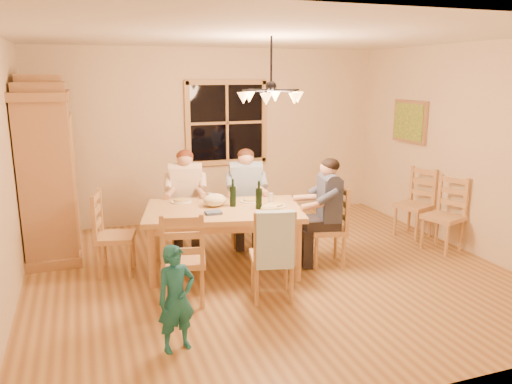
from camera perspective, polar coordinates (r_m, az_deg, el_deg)
name	(u,v)px	position (r m, az deg, el deg)	size (l,w,h in m)	color
floor	(270,273)	(6.01, 1.59, -9.19)	(5.50, 5.50, 0.00)	olive
ceiling	(271,36)	(5.57, 1.78, 17.42)	(5.50, 5.00, 0.02)	white
wall_back	(214,136)	(7.99, -4.79, 6.44)	(5.50, 0.02, 2.70)	beige
wall_left	(1,177)	(5.32, -27.17, 1.55)	(0.02, 5.00, 2.70)	beige
wall_right	(467,149)	(7.09, 22.98, 4.56)	(0.02, 5.00, 2.70)	beige
window	(227,123)	(7.99, -3.36, 7.91)	(1.30, 0.06, 1.30)	black
painting	(410,122)	(7.96, 17.15, 7.69)	(0.06, 0.78, 0.64)	#8A5F3B
chandelier	(271,95)	(5.56, 1.73, 11.01)	(0.77, 0.68, 0.71)	black
armoire	(49,174)	(6.91, -22.57, 1.92)	(0.66, 1.40, 2.30)	#8A5F3B
dining_table	(223,216)	(5.93, -3.74, -2.79)	(2.02, 1.48, 0.76)	tan
chair_far_left	(187,225)	(6.85, -7.88, -3.78)	(0.52, 0.51, 0.99)	tan
chair_far_right	(246,223)	(6.87, -1.12, -3.59)	(0.52, 0.51, 0.99)	tan
chair_near_left	(184,274)	(5.23, -8.22, -9.30)	(0.52, 0.51, 0.99)	tan
chair_near_right	(272,270)	(5.28, 1.82, -8.94)	(0.52, 0.51, 0.99)	tan
chair_end_left	(116,249)	(6.11, -15.67, -6.30)	(0.51, 0.52, 0.99)	tan
chair_end_right	(326,241)	(6.22, 8.06, -5.56)	(0.51, 0.52, 0.99)	tan
adult_woman	(186,187)	(6.71, -8.03, 0.61)	(0.46, 0.49, 0.87)	beige
adult_plaid_man	(246,185)	(6.74, -1.14, 0.79)	(0.46, 0.49, 0.87)	#2D537D
adult_slate_man	(328,199)	(6.07, 8.22, -0.74)	(0.49, 0.46, 0.87)	#3A435E
towel	(275,240)	(4.96, 2.17, -5.52)	(0.38, 0.10, 0.58)	#B7DEF7
wine_bottle_a	(233,193)	(5.94, -2.66, -0.10)	(0.08, 0.08, 0.33)	black
wine_bottle_b	(259,195)	(5.82, 0.33, -0.35)	(0.08, 0.08, 0.33)	black
plate_woman	(181,201)	(6.23, -8.54, -1.08)	(0.26, 0.26, 0.02)	white
plate_plaid	(250,201)	(6.18, -0.67, -1.02)	(0.26, 0.26, 0.02)	white
plate_slate	(275,206)	(5.94, 2.22, -1.63)	(0.26, 0.26, 0.02)	white
wine_glass_a	(210,199)	(6.07, -5.30, -0.75)	(0.06, 0.06, 0.14)	silver
wine_glass_b	(271,199)	(6.04, 1.70, -0.79)	(0.06, 0.06, 0.14)	silver
cap	(269,209)	(5.65, 1.54, -1.94)	(0.20, 0.20, 0.11)	#C4BF83
napkin	(213,213)	(5.66, -4.91, -2.37)	(0.18, 0.14, 0.03)	#465981
cloth_bundle	(215,200)	(5.97, -4.74, -0.92)	(0.28, 0.22, 0.15)	beige
child	(176,299)	(4.33, -9.10, -11.93)	(0.34, 0.22, 0.93)	#1A6775
chair_spare_front	(442,228)	(7.10, 20.49, -3.89)	(0.54, 0.55, 0.99)	tan
chair_spare_back	(413,216)	(7.57, 17.51, -2.62)	(0.54, 0.55, 0.99)	tan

